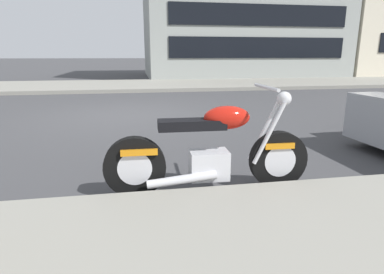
{
  "coord_description": "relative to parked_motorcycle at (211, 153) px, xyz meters",
  "views": [
    {
      "loc": [
        0.18,
        -7.75,
        1.41
      ],
      "look_at": [
        0.76,
        -4.44,
        0.55
      ],
      "focal_mm": 30.21,
      "sensor_mm": 36.0,
      "label": 1
    }
  ],
  "objects": [
    {
      "name": "ground_plane",
      "position": [
        -0.93,
        4.64,
        -0.43
      ],
      "size": [
        260.0,
        260.0,
        0.0
      ],
      "primitive_type": "plane",
      "color": "#3D3D3F"
    },
    {
      "name": "sidewalk_far_curb",
      "position": [
        11.07,
        11.88,
        -0.36
      ],
      "size": [
        120.0,
        5.0,
        0.14
      ],
      "primitive_type": "cube",
      "color": "gray",
      "rests_on": "ground"
    },
    {
      "name": "parking_stall_stripe",
      "position": [
        -0.93,
        0.5,
        -0.42
      ],
      "size": [
        0.12,
        2.2,
        0.01
      ],
      "primitive_type": "cube",
      "color": "silver",
      "rests_on": "ground"
    },
    {
      "name": "parked_motorcycle",
      "position": [
        0.0,
        0.0,
        0.0
      ],
      "size": [
        2.15,
        0.62,
        1.11
      ],
      "rotation": [
        0.0,
        0.0,
        -0.02
      ],
      "color": "black",
      "rests_on": "ground"
    },
    {
      "name": "townhouse_far_uphill",
      "position": [
        6.02,
        18.57,
        3.62
      ],
      "size": [
        11.79,
        8.87,
        8.09
      ],
      "color": "#939993",
      "rests_on": "ground"
    }
  ]
}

